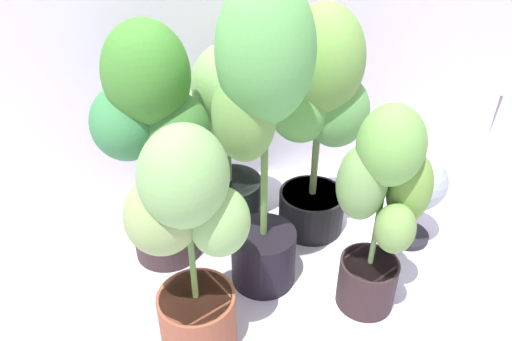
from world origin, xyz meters
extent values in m
plane|color=silver|center=(0.00, 0.00, 0.00)|extent=(8.00, 8.00, 0.00)
cylinder|color=black|center=(0.30, 0.37, 0.09)|extent=(0.28, 0.28, 0.18)
cylinder|color=#45351E|center=(0.30, 0.37, 0.17)|extent=(0.25, 0.25, 0.02)
cylinder|color=#597339|center=(0.30, 0.37, 0.50)|extent=(0.03, 0.03, 0.64)
ellipsoid|color=#6EA347|center=(0.30, 0.37, 0.74)|extent=(0.42, 0.42, 0.41)
ellipsoid|color=#5FA94B|center=(0.23, 0.39, 0.58)|extent=(0.37, 0.37, 0.29)
ellipsoid|color=#5DA050|center=(0.36, 0.35, 0.55)|extent=(0.28, 0.25, 0.28)
cylinder|color=#312325|center=(-0.31, 0.38, 0.09)|extent=(0.26, 0.26, 0.17)
cylinder|color=#3F2C23|center=(-0.31, 0.38, 0.17)|extent=(0.24, 0.24, 0.02)
cylinder|color=#657D47|center=(-0.31, 0.38, 0.50)|extent=(0.02, 0.02, 0.66)
ellipsoid|color=#3F822E|center=(-0.31, 0.38, 0.75)|extent=(0.36, 0.35, 0.36)
ellipsoid|color=#398147|center=(-0.40, 0.40, 0.58)|extent=(0.26, 0.28, 0.26)
ellipsoid|color=#3E7635|center=(-0.24, 0.36, 0.55)|extent=(0.31, 0.31, 0.26)
cylinder|color=black|center=(0.01, 0.13, 0.11)|extent=(0.24, 0.24, 0.22)
cylinder|color=#41361F|center=(0.01, 0.13, 0.21)|extent=(0.22, 0.22, 0.02)
cylinder|color=#577F3B|center=(0.01, 0.13, 0.59)|extent=(0.02, 0.02, 0.74)
ellipsoid|color=#5CA953|center=(0.01, 0.13, 0.87)|extent=(0.30, 0.28, 0.43)
ellipsoid|color=#6A9A48|center=(-0.05, 0.15, 0.68)|extent=(0.27, 0.27, 0.31)
cylinder|color=black|center=(-0.02, 0.53, 0.10)|extent=(0.27, 0.27, 0.20)
cylinder|color=#3B2917|center=(-0.02, 0.53, 0.19)|extent=(0.25, 0.25, 0.02)
cylinder|color=#5D7F4A|center=(-0.02, 0.53, 0.44)|extent=(0.02, 0.02, 0.48)
ellipsoid|color=#7BAB5F|center=(-0.02, 0.53, 0.62)|extent=(0.29, 0.33, 0.32)
ellipsoid|color=#75B35E|center=(-0.10, 0.55, 0.50)|extent=(0.23, 0.22, 0.24)
cylinder|color=brown|center=(-0.27, -0.08, 0.10)|extent=(0.24, 0.24, 0.20)
cylinder|color=#412B22|center=(-0.27, -0.08, 0.20)|extent=(0.22, 0.22, 0.02)
cylinder|color=#57803B|center=(-0.27, -0.08, 0.45)|extent=(0.02, 0.02, 0.50)
ellipsoid|color=#78AC60|center=(-0.27, -0.08, 0.64)|extent=(0.34, 0.34, 0.28)
ellipsoid|color=#86A45D|center=(-0.33, -0.06, 0.51)|extent=(0.28, 0.28, 0.23)
ellipsoid|color=#84B463|center=(-0.19, -0.10, 0.49)|extent=(0.18, 0.16, 0.22)
cylinder|color=#312122|center=(0.33, -0.08, 0.09)|extent=(0.20, 0.20, 0.19)
cylinder|color=#44371D|center=(0.33, -0.08, 0.18)|extent=(0.18, 0.18, 0.02)
cylinder|color=#5C7A45|center=(0.33, -0.08, 0.44)|extent=(0.02, 0.02, 0.51)
ellipsoid|color=#69A54A|center=(0.33, -0.08, 0.64)|extent=(0.23, 0.24, 0.25)
ellipsoid|color=#6B9752|center=(0.26, -0.05, 0.51)|extent=(0.19, 0.19, 0.25)
ellipsoid|color=#69983D|center=(0.41, -0.10, 0.49)|extent=(0.18, 0.18, 0.25)
ellipsoid|color=#6F9A4B|center=(0.34, -0.16, 0.39)|extent=(0.16, 0.16, 0.17)
cylinder|color=black|center=(0.66, 0.19, 0.01)|extent=(0.18, 0.18, 0.03)
cylinder|color=#9AA6AB|center=(0.66, 0.19, 0.10)|extent=(0.02, 0.02, 0.14)
sphere|color=#9AA6AB|center=(0.66, 0.19, 0.28)|extent=(0.29, 0.29, 0.23)
camera|label=1|loc=(-0.36, -1.09, 1.28)|focal=32.50mm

